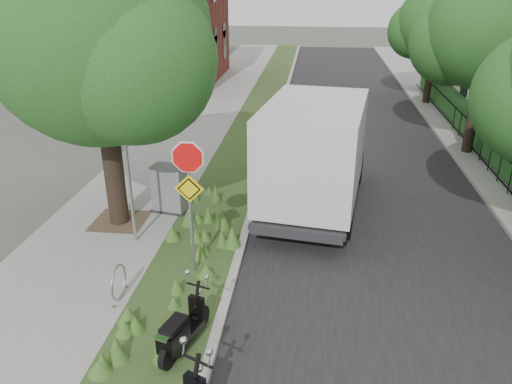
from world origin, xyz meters
TOP-DOWN VIEW (x-y plane):
  - ground at (0.00, 0.00)m, footprint 120.00×120.00m
  - sidewalk_near at (-4.25, 10.00)m, footprint 3.50×60.00m
  - verge at (-1.50, 10.00)m, footprint 2.00×60.00m
  - kerb_near at (-0.50, 10.00)m, footprint 0.20×60.00m
  - road at (3.00, 10.00)m, footprint 7.00×60.00m
  - kerb_far at (6.50, 10.00)m, footprint 0.20×60.00m
  - footpath_far at (8.20, 10.00)m, footprint 3.20×60.00m
  - street_tree_main at (-4.08, 2.86)m, footprint 6.21×5.54m
  - bare_post at (-3.20, 1.80)m, footprint 0.08×0.08m
  - bike_hoop at (-2.70, -0.60)m, footprint 0.06×0.78m
  - sign_assembly at (-1.40, 0.58)m, footprint 0.94×0.08m
  - fence_far at (7.20, 10.00)m, footprint 0.04×24.00m
  - hedge_far at (7.90, 10.00)m, footprint 1.00×24.00m
  - brick_building at (-9.50, 22.00)m, footprint 9.40×10.40m
  - far_tree_b at (6.94, 10.05)m, footprint 4.83×4.31m
  - far_tree_c at (6.94, 18.04)m, footprint 4.37×3.89m
  - scooter_near at (-1.02, -2.07)m, footprint 0.64×1.58m
  - box_truck at (1.26, 4.61)m, footprint 3.22×6.40m
  - utility_cabinet at (-2.80, 3.67)m, footprint 1.11×0.84m

SIDE VIEW (x-z plane):
  - ground at x=0.00m, z-range 0.00..0.00m
  - road at x=3.00m, z-range 0.00..0.01m
  - sidewalk_near at x=-4.25m, z-range 0.00..0.12m
  - verge at x=-1.50m, z-range 0.00..0.12m
  - footpath_far at x=8.20m, z-range 0.00..0.12m
  - kerb_near at x=-0.50m, z-range 0.00..0.13m
  - kerb_far at x=6.50m, z-range 0.00..0.13m
  - scooter_near at x=-1.02m, z-range 0.11..0.88m
  - bike_hoop at x=-2.70m, z-range 0.11..0.88m
  - fence_far at x=7.20m, z-range 0.17..1.17m
  - hedge_far at x=7.90m, z-range 0.12..1.22m
  - utility_cabinet at x=-2.80m, z-range 0.09..1.44m
  - box_truck at x=1.26m, z-range 0.42..3.19m
  - bare_post at x=-3.20m, z-range 0.12..4.12m
  - sign_assembly at x=-1.40m, z-range 0.72..3.94m
  - far_tree_c at x=6.94m, z-range 0.99..6.92m
  - brick_building at x=-9.50m, z-range 0.06..8.36m
  - far_tree_b at x=6.94m, z-range 1.09..7.65m
  - street_tree_main at x=-4.08m, z-range 0.97..8.63m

